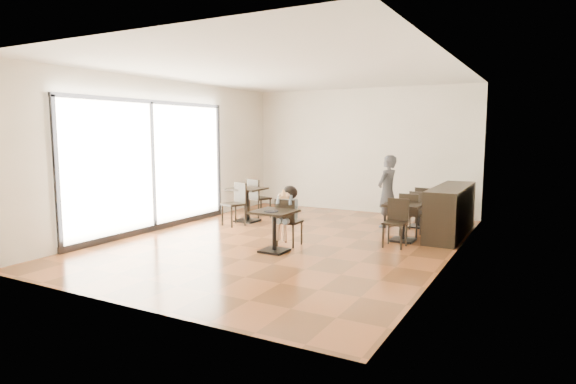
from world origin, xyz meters
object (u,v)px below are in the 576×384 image
Objects in this scene: child_table at (274,231)px; cafe_table_left at (247,205)px; cafe_table_back at (420,212)px; child_chair at (289,222)px; chair_mid_b at (395,223)px; chair_back_b at (413,212)px; child at (289,216)px; chair_left_a at (260,198)px; chair_mid_a at (411,214)px; chair_left_b at (234,204)px; chair_back_a at (426,205)px; adult_patron at (387,191)px; cafe_table_mid at (403,222)px.

child_table is 2.95m from cafe_table_left.
cafe_table_left is 3.90m from cafe_table_back.
child_chair reaches higher than chair_mid_b.
chair_back_b is at bearing 10.56° from cafe_table_left.
child reaches higher than chair_left_a.
child_table is 0.77× the size of chair_left_a.
chair_mid_b is (1.74, 0.81, -0.12)m from child.
child_chair is 2.59m from chair_mid_a.
chair_left_a is at bearing 132.66° from child.
chair_mid_b is (0.04, -2.05, 0.09)m from cafe_table_back.
chair_left_b reaches higher than chair_back_b.
child is at bearing 76.38° from chair_back_a.
child is 1.26× the size of chair_mid_b.
child is at bearing 152.33° from chair_left_a.
cafe_table_back is 0.73× the size of chair_left_b.
chair_back_b is at bearing 81.86° from adult_patron.
chair_mid_a is 1.05× the size of chair_back_a.
cafe_table_mid is 0.92× the size of cafe_table_left.
adult_patron is at bearing 111.86° from chair_mid_b.
cafe_table_left is 0.83× the size of chair_left_a.
chair_left_b is at bearing 12.95° from chair_mid_a.
child reaches higher than chair_left_b.
cafe_table_mid is at bearing -172.49° from chair_left_a.
chair_back_a is at bearing 25.81° from cafe_table_left.
adult_patron is 2.00× the size of cafe_table_left.
child is 1.33× the size of chair_back_a.
chair_left_a is (-3.05, -0.39, -0.32)m from adult_patron.
cafe_table_left is at bearing -161.48° from cafe_table_back.
cafe_table_back is 0.79× the size of chair_mid_b.
child_chair is 2.79m from adult_patron.
adult_patron is 3.41m from chair_left_b.
cafe_table_left is at bearing 140.99° from child.
chair_left_b reaches higher than chair_mid_b.
chair_mid_a is at bearing 54.71° from child_table.
chair_back_a is (3.70, 1.24, -0.06)m from chair_left_a.
cafe_table_left is (-2.00, 2.17, 0.03)m from child_table.
chair_left_b is 1.14× the size of chair_back_a.
chair_left_b is (-2.00, 1.07, -0.08)m from child.
chair_back_a is (-0.04, 1.50, -0.02)m from chair_mid_a.
chair_left_a is (-3.70, -0.69, 0.13)m from cafe_table_back.
child is at bearing -154.75° from chair_mid_b.
cafe_table_mid is 0.76× the size of chair_left_a.
adult_patron is 1.66× the size of chair_left_b.
child_chair is 1.27× the size of cafe_table_back.
chair_mid_b is at bearing 90.24° from chair_mid_a.
child reaches higher than cafe_table_back.
chair_left_a is at bearing 109.67° from chair_left_b.
cafe_table_mid reaches higher than cafe_table_back.
chair_mid_a and chair_mid_b have the same top height.
adult_patron is 1.66× the size of chair_left_a.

